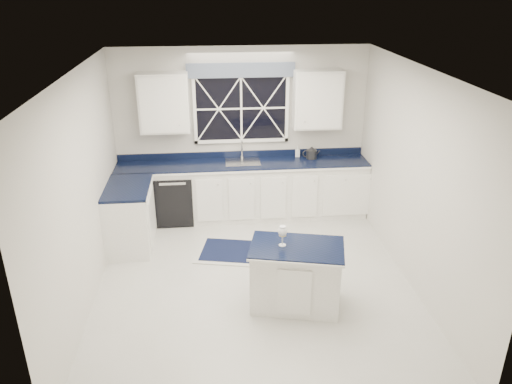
{
  "coord_description": "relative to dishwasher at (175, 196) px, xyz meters",
  "views": [
    {
      "loc": [
        -0.51,
        -5.45,
        3.65
      ],
      "look_at": [
        0.06,
        0.4,
        1.1
      ],
      "focal_mm": 35.0,
      "sensor_mm": 36.0,
      "label": 1
    }
  ],
  "objects": [
    {
      "name": "faucet",
      "position": [
        1.1,
        0.19,
        0.69
      ],
      "size": [
        0.05,
        0.2,
        0.3
      ],
      "color": "#B1B0B3",
      "rests_on": "countertop"
    },
    {
      "name": "back_wall",
      "position": [
        1.1,
        0.3,
        0.94
      ],
      "size": [
        4.0,
        0.1,
        2.7
      ],
      "primitive_type": "cube",
      "color": "beige",
      "rests_on": "ground"
    },
    {
      "name": "kettle",
      "position": [
        2.22,
        0.11,
        0.62
      ],
      "size": [
        0.28,
        0.18,
        0.2
      ],
      "rotation": [
        0.0,
        0.0,
        -0.06
      ],
      "color": "#2B2C2E",
      "rests_on": "countertop"
    },
    {
      "name": "upper_cabinets",
      "position": [
        1.1,
        0.13,
        1.49
      ],
      "size": [
        3.1,
        0.34,
        0.9
      ],
      "color": "silver",
      "rests_on": "ground"
    },
    {
      "name": "countertop",
      "position": [
        1.1,
        0.0,
        0.51
      ],
      "size": [
        3.98,
        0.64,
        0.04
      ],
      "primitive_type": "cube",
      "color": "black",
      "rests_on": "base_cabinets"
    },
    {
      "name": "rug",
      "position": [
        0.99,
        -1.17,
        -0.4
      ],
      "size": [
        1.42,
        1.03,
        0.02
      ],
      "rotation": [
        0.0,
        0.0,
        -0.21
      ],
      "color": "#B9B9B4",
      "rests_on": "ground"
    },
    {
      "name": "dishwasher",
      "position": [
        0.0,
        0.0,
        0.0
      ],
      "size": [
        0.6,
        0.58,
        0.82
      ],
      "primitive_type": "cube",
      "color": "black",
      "rests_on": "ground"
    },
    {
      "name": "soap_bottle",
      "position": [
        2.01,
        0.22,
        0.61
      ],
      "size": [
        0.09,
        0.09,
        0.16
      ],
      "primitive_type": "imported",
      "rotation": [
        0.0,
        0.0,
        -0.18
      ],
      "color": "silver",
      "rests_on": "countertop"
    },
    {
      "name": "island",
      "position": [
        1.54,
        -2.47,
        -0.01
      ],
      "size": [
        1.19,
        0.88,
        0.8
      ],
      "rotation": [
        0.0,
        0.0,
        -0.23
      ],
      "color": "silver",
      "rests_on": "ground"
    },
    {
      "name": "base_cabinets",
      "position": [
        0.77,
        -0.17,
        0.04
      ],
      "size": [
        3.99,
        1.6,
        0.9
      ],
      "color": "silver",
      "rests_on": "ground"
    },
    {
      "name": "ground",
      "position": [
        1.1,
        -1.95,
        -0.41
      ],
      "size": [
        4.5,
        4.5,
        0.0
      ],
      "primitive_type": "plane",
      "color": "#B7B6B1",
      "rests_on": "ground"
    },
    {
      "name": "window",
      "position": [
        1.1,
        0.25,
        1.42
      ],
      "size": [
        1.65,
        0.09,
        1.26
      ],
      "color": "black",
      "rests_on": "ground"
    },
    {
      "name": "wine_glass",
      "position": [
        1.38,
        -2.43,
        0.56
      ],
      "size": [
        0.1,
        0.1,
        0.25
      ],
      "color": "white",
      "rests_on": "island"
    }
  ]
}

